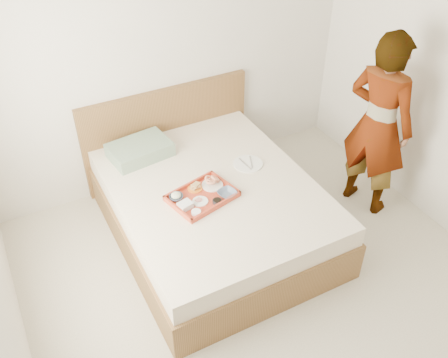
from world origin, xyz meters
name	(u,v)px	position (x,y,z in m)	size (l,w,h in m)	color
ground	(284,311)	(0.00, 0.00, 0.00)	(3.50, 4.00, 0.01)	beige
wall_back	(169,49)	(0.00, 2.00, 1.30)	(3.50, 0.01, 2.60)	silver
bed	(213,210)	(-0.09, 1.00, 0.27)	(1.65, 2.00, 0.53)	brown
headboard	(167,134)	(-0.09, 1.97, 0.47)	(1.65, 0.06, 0.95)	brown
pillow	(140,150)	(-0.46, 1.67, 0.59)	(0.52, 0.35, 0.12)	gray
tray	(202,196)	(-0.23, 0.90, 0.55)	(0.50, 0.37, 0.05)	#C14A2A
prawn_plate	(212,185)	(-0.10, 0.99, 0.55)	(0.17, 0.17, 0.01)	white
navy_bowl_big	(227,193)	(-0.05, 0.83, 0.56)	(0.14, 0.14, 0.03)	#192542
sauce_dish	(217,201)	(-0.16, 0.78, 0.56)	(0.07, 0.07, 0.03)	black
meat_plate	(200,201)	(-0.27, 0.85, 0.55)	(0.12, 0.12, 0.01)	white
bread_plate	(195,188)	(-0.24, 1.01, 0.55)	(0.12, 0.12, 0.01)	orange
salad_bowl	(176,197)	(-0.42, 0.97, 0.56)	(0.11, 0.11, 0.03)	#192542
plastic_tub	(185,205)	(-0.40, 0.84, 0.57)	(0.11, 0.09, 0.05)	silver
cheese_round	(196,212)	(-0.36, 0.74, 0.56)	(0.07, 0.07, 0.03)	white
dinner_plate	(248,164)	(0.31, 1.12, 0.54)	(0.26, 0.26, 0.01)	white
person	(378,125)	(1.35, 0.73, 0.84)	(0.61, 0.40, 1.67)	white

